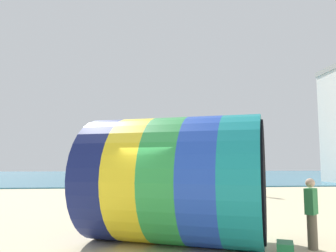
{
  "coord_description": "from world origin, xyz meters",
  "views": [
    {
      "loc": [
        -0.8,
        -8.67,
        2.19
      ],
      "look_at": [
        0.2,
        2.26,
        3.36
      ],
      "focal_mm": 35.0,
      "sensor_mm": 36.0,
      "label": 1
    }
  ],
  "objects_px": {
    "bystander_mid_beach": "(260,182)",
    "cooler_box": "(285,250)",
    "bystander_near_water": "(238,180)",
    "giant_inflatable_tube": "(176,179)",
    "kite_handler": "(311,212)"
  },
  "relations": [
    {
      "from": "kite_handler",
      "to": "bystander_mid_beach",
      "type": "distance_m",
      "value": 12.33
    },
    {
      "from": "bystander_near_water",
      "to": "cooler_box",
      "type": "distance_m",
      "value": 15.45
    },
    {
      "from": "bystander_near_water",
      "to": "cooler_box",
      "type": "bearing_deg",
      "value": -103.38
    },
    {
      "from": "bystander_mid_beach",
      "to": "cooler_box",
      "type": "bearing_deg",
      "value": -108.47
    },
    {
      "from": "giant_inflatable_tube",
      "to": "bystander_near_water",
      "type": "xyz_separation_m",
      "value": [
        5.88,
        13.45,
        -0.82
      ]
    },
    {
      "from": "giant_inflatable_tube",
      "to": "bystander_near_water",
      "type": "relative_size",
      "value": 3.29
    },
    {
      "from": "giant_inflatable_tube",
      "to": "kite_handler",
      "type": "relative_size",
      "value": 3.17
    },
    {
      "from": "bystander_mid_beach",
      "to": "cooler_box",
      "type": "distance_m",
      "value": 13.28
    },
    {
      "from": "kite_handler",
      "to": "bystander_near_water",
      "type": "relative_size",
      "value": 1.04
    },
    {
      "from": "giant_inflatable_tube",
      "to": "kite_handler",
      "type": "distance_m",
      "value": 3.53
    },
    {
      "from": "giant_inflatable_tube",
      "to": "cooler_box",
      "type": "relative_size",
      "value": 10.66
    },
    {
      "from": "bystander_near_water",
      "to": "cooler_box",
      "type": "height_order",
      "value": "bystander_near_water"
    },
    {
      "from": "giant_inflatable_tube",
      "to": "bystander_near_water",
      "type": "bearing_deg",
      "value": 66.39
    },
    {
      "from": "giant_inflatable_tube",
      "to": "bystander_near_water",
      "type": "height_order",
      "value": "giant_inflatable_tube"
    },
    {
      "from": "bystander_near_water",
      "to": "bystander_mid_beach",
      "type": "bearing_deg",
      "value": -75.53
    }
  ]
}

